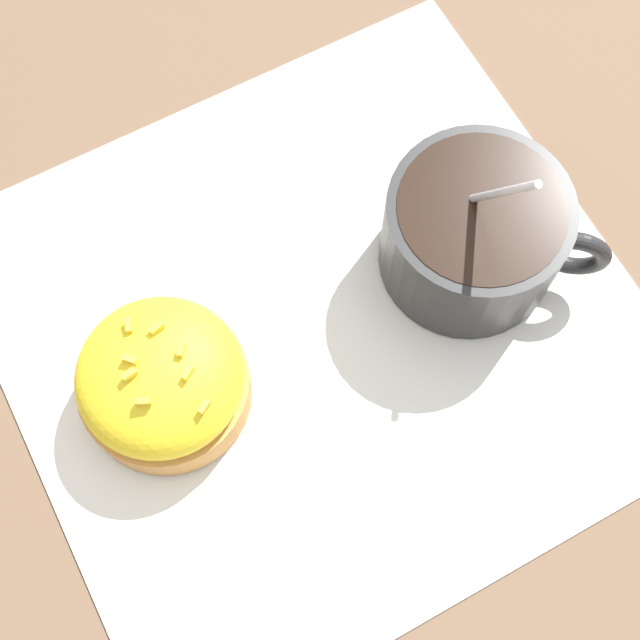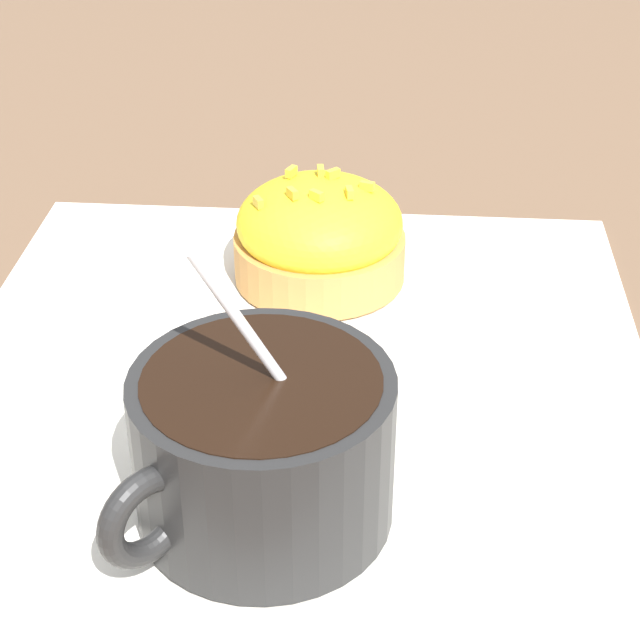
# 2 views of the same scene
# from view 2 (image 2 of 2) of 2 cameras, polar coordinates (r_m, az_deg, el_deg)

# --- Properties ---
(ground_plane) EXTENTS (3.00, 3.00, 0.00)m
(ground_plane) POSITION_cam_2_polar(r_m,az_deg,el_deg) (0.47, -1.20, -3.23)
(ground_plane) COLOR brown
(paper_napkin) EXTENTS (0.36, 0.35, 0.00)m
(paper_napkin) POSITION_cam_2_polar(r_m,az_deg,el_deg) (0.47, -1.20, -3.08)
(paper_napkin) COLOR white
(paper_napkin) RESTS_ON ground_plane
(coffee_cup) EXTENTS (0.10, 0.10, 0.11)m
(coffee_cup) POSITION_cam_2_polar(r_m,az_deg,el_deg) (0.38, -3.16, -6.57)
(coffee_cup) COLOR black
(coffee_cup) RESTS_ON paper_napkin
(frosted_pastry) EXTENTS (0.09, 0.09, 0.06)m
(frosted_pastry) POSITION_cam_2_polar(r_m,az_deg,el_deg) (0.53, -0.02, 4.55)
(frosted_pastry) COLOR #C18442
(frosted_pastry) RESTS_ON paper_napkin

